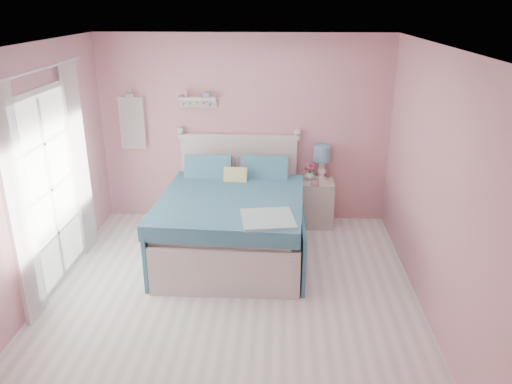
# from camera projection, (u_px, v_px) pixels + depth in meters

# --- Properties ---
(floor) EXTENTS (4.50, 4.50, 0.00)m
(floor) POSITION_uv_depth(u_px,v_px,m) (230.00, 302.00, 5.29)
(floor) COLOR silver
(floor) RESTS_ON ground
(room_shell) EXTENTS (4.50, 4.50, 4.50)m
(room_shell) POSITION_uv_depth(u_px,v_px,m) (227.00, 159.00, 4.71)
(room_shell) COLOR pink
(room_shell) RESTS_ON floor
(bed) EXTENTS (1.79, 2.20, 1.25)m
(bed) POSITION_uv_depth(u_px,v_px,m) (233.00, 220.00, 6.23)
(bed) COLOR silver
(bed) RESTS_ON floor
(nightstand) EXTENTS (0.45, 0.45, 0.66)m
(nightstand) POSITION_uv_depth(u_px,v_px,m) (316.00, 203.00, 6.99)
(nightstand) COLOR beige
(nightstand) RESTS_ON floor
(table_lamp) EXTENTS (0.24, 0.24, 0.48)m
(table_lamp) POSITION_uv_depth(u_px,v_px,m) (322.00, 156.00, 6.84)
(table_lamp) COLOR white
(table_lamp) RESTS_ON nightstand
(vase) EXTENTS (0.16, 0.16, 0.15)m
(vase) POSITION_uv_depth(u_px,v_px,m) (310.00, 175.00, 6.90)
(vase) COLOR silver
(vase) RESTS_ON nightstand
(teacup) EXTENTS (0.13, 0.13, 0.08)m
(teacup) POSITION_uv_depth(u_px,v_px,m) (315.00, 182.00, 6.71)
(teacup) COLOR pink
(teacup) RESTS_ON nightstand
(roses) EXTENTS (0.14, 0.11, 0.12)m
(roses) POSITION_uv_depth(u_px,v_px,m) (310.00, 167.00, 6.85)
(roses) COLOR #BC406E
(roses) RESTS_ON vase
(wall_shelf) EXTENTS (0.50, 0.15, 0.25)m
(wall_shelf) POSITION_uv_depth(u_px,v_px,m) (197.00, 99.00, 6.73)
(wall_shelf) COLOR silver
(wall_shelf) RESTS_ON room_shell
(hanging_dress) EXTENTS (0.34, 0.03, 0.72)m
(hanging_dress) POSITION_uv_depth(u_px,v_px,m) (132.00, 123.00, 6.88)
(hanging_dress) COLOR white
(hanging_dress) RESTS_ON room_shell
(french_door) EXTENTS (0.04, 1.32, 2.16)m
(french_door) POSITION_uv_depth(u_px,v_px,m) (50.00, 190.00, 5.36)
(french_door) COLOR silver
(french_door) RESTS_ON floor
(curtain_near) EXTENTS (0.04, 0.40, 2.32)m
(curtain_near) POSITION_uv_depth(u_px,v_px,m) (19.00, 208.00, 4.63)
(curtain_near) COLOR white
(curtain_near) RESTS_ON floor
(curtain_far) EXTENTS (0.04, 0.40, 2.32)m
(curtain_far) POSITION_uv_depth(u_px,v_px,m) (79.00, 160.00, 6.01)
(curtain_far) COLOR white
(curtain_far) RESTS_ON floor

